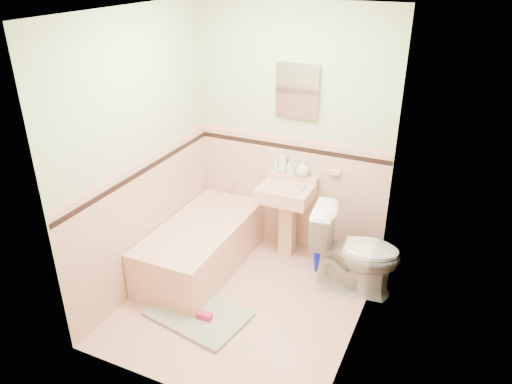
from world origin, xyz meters
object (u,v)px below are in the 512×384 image
at_px(soap_bottle_mid, 293,166).
at_px(soap_bottle_right, 303,168).
at_px(sink, 285,222).
at_px(medicine_cabinet, 297,91).
at_px(bucket, 325,259).
at_px(bathtub, 202,247).
at_px(shoe, 205,316).
at_px(soap_bottle_left, 283,161).
at_px(toilet, 355,251).

distance_m(soap_bottle_mid, soap_bottle_right, 0.11).
relative_size(soap_bottle_mid, soap_bottle_right, 1.01).
bearing_deg(sink, medicine_cabinet, 90.00).
distance_m(soap_bottle_right, bucket, 0.93).
xyz_separation_m(bathtub, shoe, (0.44, -0.72, -0.17)).
distance_m(soap_bottle_left, toilet, 1.15).
height_order(medicine_cabinet, bucket, medicine_cabinet).
distance_m(medicine_cabinet, toilet, 1.58).
distance_m(bathtub, soap_bottle_left, 1.18).
xyz_separation_m(bucket, shoe, (-0.70, -1.18, -0.07)).
relative_size(sink, soap_bottle_right, 4.60).
bearing_deg(shoe, soap_bottle_mid, 77.69).
bearing_deg(bathtub, bucket, 22.18).
bearing_deg(soap_bottle_right, soap_bottle_mid, 180.00).
bearing_deg(shoe, bucket, 56.33).
bearing_deg(medicine_cabinet, bathtub, -132.58).
relative_size(sink, soap_bottle_mid, 4.53).
height_order(sink, medicine_cabinet, medicine_cabinet).
height_order(bathtub, medicine_cabinet, medicine_cabinet).
relative_size(medicine_cabinet, toilet, 0.60).
height_order(soap_bottle_left, shoe, soap_bottle_left).
height_order(soap_bottle_left, toilet, soap_bottle_left).
bearing_deg(soap_bottle_mid, medicine_cabinet, 70.79).
distance_m(bathtub, soap_bottle_mid, 1.21).
xyz_separation_m(soap_bottle_right, shoe, (-0.34, -1.43, -0.89)).
relative_size(sink, bucket, 3.20).
height_order(medicine_cabinet, toilet, medicine_cabinet).
distance_m(soap_bottle_left, soap_bottle_right, 0.22).
bearing_deg(soap_bottle_left, medicine_cabinet, 14.35).
bearing_deg(toilet, soap_bottle_left, 58.40).
distance_m(medicine_cabinet, bucket, 1.66).
xyz_separation_m(bathtub, soap_bottle_right, (0.78, 0.71, 0.72)).
relative_size(medicine_cabinet, bucket, 1.94).
relative_size(soap_bottle_left, shoe, 1.85).
relative_size(medicine_cabinet, soap_bottle_mid, 2.75).
distance_m(soap_bottle_left, shoe, 1.70).
bearing_deg(soap_bottle_left, shoe, -95.08).
bearing_deg(soap_bottle_right, toilet, -32.29).
distance_m(sink, bucket, 0.54).
bearing_deg(bucket, soap_bottle_mid, 151.94).
xyz_separation_m(bathtub, bucket, (1.13, 0.46, -0.10)).
bearing_deg(medicine_cabinet, soap_bottle_right, -16.75).
bearing_deg(soap_bottle_right, bucket, -34.94).
bearing_deg(shoe, soap_bottle_right, 73.44).
distance_m(soap_bottle_mid, shoe, 1.69).
bearing_deg(sink, soap_bottle_right, 61.03).
distance_m(soap_bottle_left, soap_bottle_mid, 0.11).
bearing_deg(medicine_cabinet, bucket, -31.44).
bearing_deg(soap_bottle_left, sink, -56.92).
relative_size(sink, shoe, 6.04).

